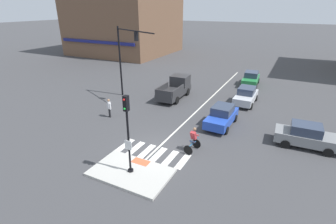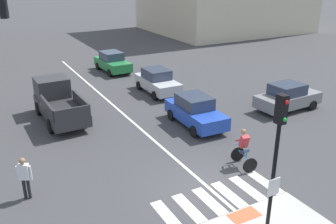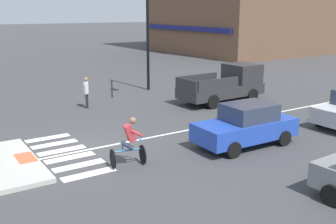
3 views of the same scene
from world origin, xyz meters
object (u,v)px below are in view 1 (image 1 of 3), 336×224
car_blue_eastbound_mid (222,116)px  cyclist (193,139)px  pickup_truck_charcoal_westbound_far (176,88)px  traffic_light_mast (125,52)px  signal_pole (128,128)px  car_green_eastbound_distant (251,79)px  car_grey_cross_right (307,136)px  pedestrian_at_curb_left (109,107)px  car_silver_eastbound_far (246,96)px

car_blue_eastbound_mid → cyclist: 4.79m
pickup_truck_charcoal_westbound_far → cyclist: pickup_truck_charcoal_westbound_far is taller
traffic_light_mast → cyclist: 12.68m
signal_pole → traffic_light_mast: size_ratio=0.65×
car_green_eastbound_distant → pickup_truck_charcoal_westbound_far: (-6.25, -8.16, 0.17)m
signal_pole → car_grey_cross_right: bearing=41.9°
pickup_truck_charcoal_westbound_far → cyclist: 10.90m
pickup_truck_charcoal_westbound_far → signal_pole: bearing=-75.6°
signal_pole → pickup_truck_charcoal_westbound_far: signal_pole is taller
car_green_eastbound_distant → pedestrian_at_curb_left: (-9.10, -15.57, 0.17)m
pedestrian_at_curb_left → signal_pole: bearing=-43.0°
car_silver_eastbound_far → car_blue_eastbound_mid: size_ratio=0.99×
traffic_light_mast → cyclist: traffic_light_mast is taller
car_blue_eastbound_mid → cyclist: (-0.58, -4.76, 0.06)m
traffic_light_mast → pickup_truck_charcoal_westbound_far: traffic_light_mast is taller
traffic_light_mast → pedestrian_at_curb_left: size_ratio=4.29×
signal_pole → car_green_eastbound_distant: size_ratio=1.10×
car_grey_cross_right → cyclist: bearing=-148.5°
cyclist → pedestrian_at_curb_left: size_ratio=1.01×
car_grey_cross_right → pedestrian_at_curb_left: size_ratio=2.49×
car_grey_cross_right → cyclist: 7.83m
traffic_light_mast → cyclist: size_ratio=4.26×
signal_pole → car_grey_cross_right: 12.22m
car_green_eastbound_distant → car_blue_eastbound_mid: same height
car_silver_eastbound_far → cyclist: 10.82m
cyclist → pickup_truck_charcoal_westbound_far: bearing=121.4°
signal_pole → traffic_light_mast: 13.32m
car_blue_eastbound_mid → cyclist: size_ratio=2.47×
traffic_light_mast → pedestrian_at_curb_left: traffic_light_mast is taller
car_blue_eastbound_mid → pickup_truck_charcoal_westbound_far: size_ratio=0.81×
car_blue_eastbound_mid → car_grey_cross_right: bearing=-6.3°
traffic_light_mast → pickup_truck_charcoal_westbound_far: bearing=30.7°
car_green_eastbound_distant → car_grey_cross_right: bearing=-65.4°
car_grey_cross_right → cyclist: size_ratio=2.48×
car_grey_cross_right → car_silver_eastbound_far: size_ratio=1.01×
car_silver_eastbound_far → traffic_light_mast: bearing=-160.5°
car_green_eastbound_distant → pedestrian_at_curb_left: 18.04m
car_green_eastbound_distant → signal_pole: bearing=-97.6°
traffic_light_mast → car_blue_eastbound_mid: size_ratio=1.73×
traffic_light_mast → car_silver_eastbound_far: 12.66m
car_blue_eastbound_mid → pedestrian_at_curb_left: pedestrian_at_curb_left is taller
car_grey_cross_right → car_green_eastbound_distant: bearing=114.6°
car_grey_cross_right → car_blue_eastbound_mid: 6.14m
cyclist → signal_pole: bearing=-119.9°
cyclist → pedestrian_at_curb_left: (-8.54, 1.90, 0.11)m
car_silver_eastbound_far → pedestrian_at_curb_left: pedestrian_at_curb_left is taller
pickup_truck_charcoal_westbound_far → cyclist: (5.68, -9.30, -0.11)m
signal_pole → cyclist: (2.28, 3.95, -2.07)m
car_blue_eastbound_mid → traffic_light_mast: bearing=169.5°
car_silver_eastbound_far → cyclist: bearing=-96.9°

